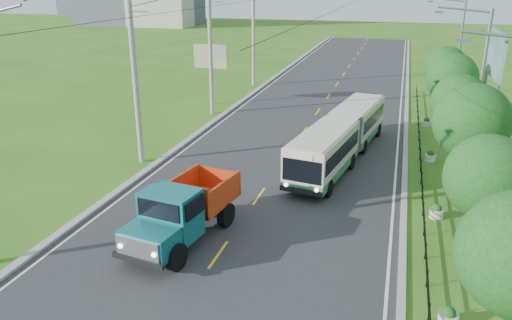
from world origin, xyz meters
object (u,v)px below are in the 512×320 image
at_px(tree_second, 489,181).
at_px(tree_back, 446,69).
at_px(planter_mid, 430,156).
at_px(planter_far, 426,122).
at_px(billboard_left, 210,60).
at_px(pole_mid, 211,51).
at_px(streetlight_mid, 478,83).
at_px(tree_fourth, 460,104).
at_px(dump_truck, 183,208).
at_px(tree_fifth, 452,81).
at_px(planter_front, 448,317).
at_px(pole_near, 136,78).
at_px(bus, 341,135).
at_px(streetlight_far, 457,51).
at_px(billboard_right, 495,61).
at_px(planter_near, 437,212).
at_px(tree_third, 472,125).
at_px(pole_far, 254,35).

distance_m(tree_second, tree_back, 24.00).
bearing_deg(tree_back, planter_mid, -95.91).
xyz_separation_m(planter_far, billboard_left, (-18.10, 2.00, 3.58)).
relative_size(pole_mid, streetlight_mid, 1.10).
bearing_deg(streetlight_mid, planter_far, 104.32).
distance_m(pole_mid, tree_fourth, 19.43).
distance_m(billboard_left, dump_truck, 24.55).
bearing_deg(tree_fifth, planter_far, 124.05).
distance_m(pole_mid, planter_front, 28.92).
bearing_deg(pole_near, bus, 17.68).
bearing_deg(tree_fourth, planter_far, 99.08).
bearing_deg(streetlight_mid, tree_second, -93.79).
height_order(tree_fifth, billboard_left, tree_fifth).
relative_size(streetlight_far, bus, 0.65).
distance_m(pole_mid, bus, 14.65).
distance_m(planter_front, bus, 15.67).
height_order(streetlight_far, billboard_right, streetlight_far).
xyz_separation_m(tree_second, planter_mid, (-1.26, 11.86, -3.23)).
distance_m(planter_mid, dump_truck, 16.88).
relative_size(pole_near, bus, 0.71).
bearing_deg(planter_near, planter_far, 90.00).
distance_m(tree_fourth, streetlight_mid, 1.54).
xyz_separation_m(tree_third, dump_truck, (-11.71, -7.35, -2.52)).
bearing_deg(tree_second, pole_far, 120.42).
height_order(streetlight_mid, billboard_left, streetlight_mid).
height_order(pole_near, pole_mid, same).
relative_size(planter_near, planter_far, 1.00).
bearing_deg(planter_far, planter_near, -90.00).
height_order(billboard_right, bus, billboard_right).
xyz_separation_m(billboard_left, billboard_right, (21.80, -4.00, 1.48)).
bearing_deg(tree_back, streetlight_mid, -86.30).
bearing_deg(planter_front, pole_far, 115.72).
bearing_deg(tree_third, pole_mid, 144.64).
bearing_deg(streetlight_mid, tree_fourth, 169.85).
relative_size(tree_third, billboard_right, 0.82).
bearing_deg(tree_fourth, pole_near, -164.16).
distance_m(pole_far, tree_fourth, 26.20).
xyz_separation_m(tree_back, streetlight_mid, (0.79, -12.14, 1.25)).
height_order(tree_fifth, tree_back, tree_fifth).
bearing_deg(tree_third, pole_near, 177.29).
bearing_deg(tree_fifth, pole_mid, 177.29).
bearing_deg(tree_second, pole_near, 159.26).
xyz_separation_m(pole_near, tree_fifth, (18.12, 11.14, -1.24)).
bearing_deg(planter_mid, tree_second, -83.95).
height_order(billboard_left, bus, billboard_left).
bearing_deg(tree_fifth, tree_third, -90.00).
bearing_deg(planter_front, pole_near, 146.88).
bearing_deg(bus, planter_front, -61.04).
bearing_deg(tree_fourth, streetlight_mid, -10.15).
height_order(planter_front, planter_far, same).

